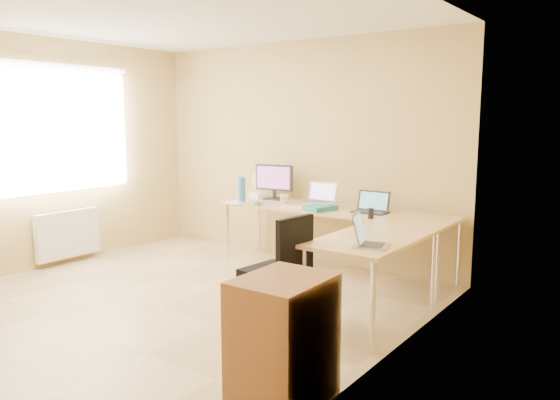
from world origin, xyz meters
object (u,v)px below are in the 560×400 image
Objects in this scene: laptop_return at (372,233)px; desk_return at (373,279)px; laptop_center at (319,193)px; laptop_black at (370,202)px; monitor at (274,182)px; cabinet at (283,343)px; desk_fan at (263,185)px; office_chair at (274,268)px; water_bottle at (242,190)px; desk_main at (333,241)px; keyboard at (301,208)px; mug at (284,199)px.

desk_return is at bearing 7.30° from laptop_return.
laptop_black is at bearing 0.64° from laptop_center.
cabinet is at bearing -59.03° from monitor.
laptop_center is 1.83m from laptop_return.
laptop_black reaches higher than laptop_return.
office_chair is at bearing -47.22° from desk_fan.
cabinet is at bearing -45.45° from water_bottle.
water_bottle reaches higher than laptop_return.
laptop_black is at bearing -0.90° from desk_main.
keyboard is 1.47× the size of water_bottle.
laptop_center is 0.50m from mug.
desk_fan reaches higher than mug.
monitor is 0.52× the size of office_chair.
office_chair is (-0.05, -1.60, -0.34)m from laptop_black.
mug is at bearing 124.54° from cabinet.
desk_fan is at bearing 170.56° from laptop_black.
desk_return is 1.93m from mug.
desk_main is 3.28× the size of cabinet.
keyboard is 1.56m from office_chair.
laptop_center is at bearing 12.76° from water_bottle.
office_chair is at bearing -134.05° from desk_return.
laptop_center reaches higher than office_chair.
laptop_center is 0.80× the size of keyboard.
laptop_return is (0.69, -1.34, -0.01)m from laptop_black.
desk_fan is at bearing 95.52° from water_bottle.
laptop_black is 1.08m from mug.
cabinet reaches higher than keyboard.
monitor is at bearing -8.36° from desk_fan.
laptop_center is 0.26m from keyboard.
mug is 1.91m from office_chair.
laptop_return is 0.85m from office_chair.
water_bottle is 3.19m from cabinet.
desk_main is 5.36× the size of monitor.
cabinet is at bearing 163.85° from laptop_return.
desk_fan reaches higher than laptop_center.
office_chair is at bearing -76.30° from desk_main.
water_bottle is 0.93× the size of desk_fan.
keyboard is 0.53× the size of cabinet.
monitor reaches higher than keyboard.
desk_return is at bearing -42.77° from keyboard.
office_chair is (1.47, -1.35, -0.38)m from water_bottle.
keyboard is 0.41m from mug.
laptop_black is 2.63m from cabinet.
office_chair reaches higher than laptop_return.
mug is 3.07m from cabinet.
water_bottle is (-1.08, -0.26, 0.51)m from desk_main.
monitor is at bearing 146.77° from mug.
office_chair reaches higher than desk_main.
desk_fan is (-0.97, 0.25, -0.01)m from laptop_center.
laptop_return is at bearing -66.55° from desk_return.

